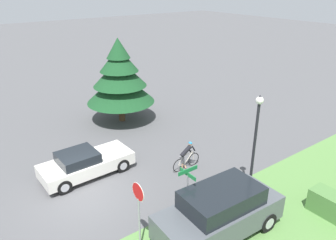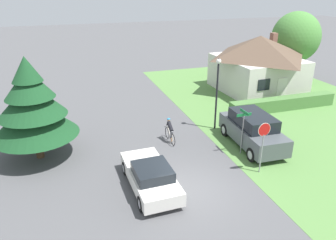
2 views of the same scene
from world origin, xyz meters
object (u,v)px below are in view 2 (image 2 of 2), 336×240
parked_suv_right (252,130)px  stop_sign (263,138)px  conifer_tall_near (32,106)px  street_name_sign (243,124)px  cyclist (170,131)px  deciduous_tree_right (296,37)px  sedan_left_lane (150,176)px  street_lamp (217,84)px  cottage_house (258,63)px

parked_suv_right → stop_sign: (-1.20, -2.78, 0.94)m
conifer_tall_near → street_name_sign: bearing=-16.0°
cyclist → deciduous_tree_right: deciduous_tree_right is taller
cyclist → street_name_sign: size_ratio=0.67×
deciduous_tree_right → stop_sign: bearing=-131.6°
street_name_sign → deciduous_tree_right: 17.36m
sedan_left_lane → cyclist: size_ratio=2.61×
street_lamp → cyclist: bearing=-165.6°
stop_sign → street_lamp: bearing=-93.9°
parked_suv_right → conifer_tall_near: bearing=80.8°
street_name_sign → street_lamp: bearing=88.4°
cyclist → conifer_tall_near: 7.89m
parked_suv_right → conifer_tall_near: size_ratio=0.89×
cyclist → stop_sign: size_ratio=0.63×
sedan_left_lane → cyclist: 5.07m
cottage_house → street_lamp: size_ratio=1.60×
street_name_sign → conifer_tall_near: size_ratio=0.46×
cottage_house → deciduous_tree_right: 5.60m
cottage_house → cyclist: 13.15m
cottage_house → cyclist: bearing=-148.0°
conifer_tall_near → cottage_house: bearing=21.2°
cyclist → parked_suv_right: 4.89m
cyclist → parked_suv_right: bearing=-116.1°
stop_sign → street_lamp: (0.21, 5.69, 1.18)m
parked_suv_right → conifer_tall_near: (-11.96, 2.43, 2.04)m
parked_suv_right → deciduous_tree_right: 16.25m
cyclist → conifer_tall_near: size_ratio=0.31×
stop_sign → deciduous_tree_right: bearing=-133.4°
cottage_house → street_name_sign: bearing=-128.7°
parked_suv_right → conifer_tall_near: conifer_tall_near is taller
street_name_sign → sedan_left_lane: bearing=-163.4°
sedan_left_lane → street_name_sign: size_ratio=1.74×
cottage_house → stop_sign: size_ratio=2.77×
parked_suv_right → deciduous_tree_right: size_ratio=0.77×
deciduous_tree_right → sedan_left_lane: bearing=-143.0°
cottage_house → parked_suv_right: bearing=-126.2°
sedan_left_lane → stop_sign: bearing=-95.3°
stop_sign → street_name_sign: size_ratio=1.06×
street_name_sign → conifer_tall_near: conifer_tall_near is taller
street_lamp → cottage_house: bearing=42.4°
sedan_left_lane → street_name_sign: (5.81, 1.73, 1.15)m
sedan_left_lane → street_lamp: bearing=-49.5°
street_name_sign → cottage_house: bearing=54.3°
conifer_tall_near → parked_suv_right: bearing=-11.5°
sedan_left_lane → parked_suv_right: bearing=-72.3°
cyclist → parked_suv_right: size_ratio=0.34×
cottage_house → deciduous_tree_right: size_ratio=1.16×
cyclist → stop_sign: bearing=-147.6°
parked_suv_right → street_name_sign: 1.53m
sedan_left_lane → parked_suv_right: parked_suv_right is taller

